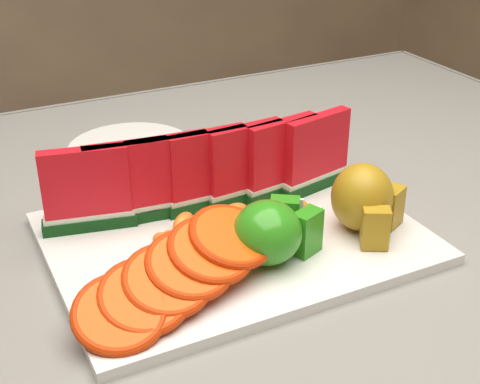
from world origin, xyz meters
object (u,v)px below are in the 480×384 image
at_px(apple_cluster, 272,231).
at_px(pear_cluster, 365,199).
at_px(platter, 234,238).
at_px(side_plate, 131,148).

height_order(apple_cluster, pear_cluster, pear_cluster).
bearing_deg(pear_cluster, apple_cluster, -177.33).
height_order(platter, pear_cluster, pear_cluster).
distance_m(platter, pear_cluster, 0.15).
bearing_deg(pear_cluster, side_plate, 114.45).
relative_size(apple_cluster, side_plate, 0.44).
relative_size(pear_cluster, side_plate, 0.41).
bearing_deg(apple_cluster, side_plate, 96.20).
distance_m(platter, side_plate, 0.29).
relative_size(platter, pear_cluster, 4.20).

